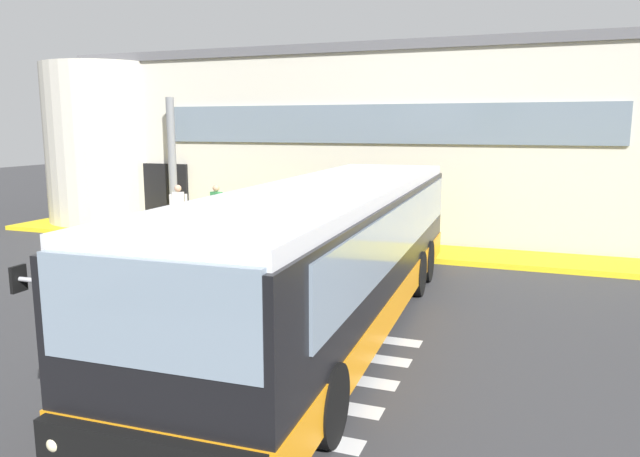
# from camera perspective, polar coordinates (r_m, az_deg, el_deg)

# --- Properties ---
(ground_plane) EXTENTS (80.00, 90.00, 0.02)m
(ground_plane) POSITION_cam_1_polar(r_m,az_deg,el_deg) (14.09, -5.53, -5.67)
(ground_plane) COLOR #353538
(ground_plane) RESTS_ON ground
(bay_paint_stripes) EXTENTS (4.40, 3.96, 0.01)m
(bay_paint_stripes) POSITION_cam_1_polar(r_m,az_deg,el_deg) (9.68, -5.67, -12.94)
(bay_paint_stripes) COLOR silver
(bay_paint_stripes) RESTS_ON ground
(terminal_building) EXTENTS (22.20, 13.80, 6.30)m
(terminal_building) POSITION_cam_1_polar(r_m,az_deg,el_deg) (24.73, 4.77, 8.40)
(terminal_building) COLOR beige
(terminal_building) RESTS_ON ground
(boarding_curb) EXTENTS (24.40, 2.00, 0.15)m
(boarding_curb) POSITION_cam_1_polar(r_m,az_deg,el_deg) (18.39, 0.97, -1.68)
(boarding_curb) COLOR yellow
(boarding_curb) RESTS_ON ground
(entry_support_column) EXTENTS (0.28, 0.28, 4.56)m
(entry_support_column) POSITION_cam_1_polar(r_m,az_deg,el_deg) (21.34, -13.98, 6.00)
(entry_support_column) COLOR slate
(entry_support_column) RESTS_ON boarding_curb
(bus_main_foreground) EXTENTS (3.02, 11.94, 2.70)m
(bus_main_foreground) POSITION_cam_1_polar(r_m,az_deg,el_deg) (10.98, 1.12, -2.83)
(bus_main_foreground) COLOR black
(bus_main_foreground) RESTS_ON ground
(passenger_near_column) EXTENTS (0.52, 0.38, 1.68)m
(passenger_near_column) POSITION_cam_1_polar(r_m,az_deg,el_deg) (20.26, -13.41, 2.00)
(passenger_near_column) COLOR #4C4233
(passenger_near_column) RESTS_ON boarding_curb
(passenger_by_doorway) EXTENTS (0.56, 0.46, 1.68)m
(passenger_by_doorway) POSITION_cam_1_polar(r_m,az_deg,el_deg) (20.14, -9.82, 2.18)
(passenger_by_doorway) COLOR #2D2D33
(passenger_by_doorway) RESTS_ON boarding_curb
(safety_bollard_yellow) EXTENTS (0.18, 0.18, 0.90)m
(safety_bollard_yellow) POSITION_cam_1_polar(r_m,az_deg,el_deg) (16.64, 5.91, -1.64)
(safety_bollard_yellow) COLOR yellow
(safety_bollard_yellow) RESTS_ON ground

